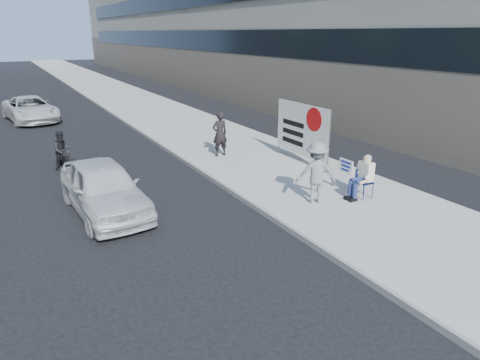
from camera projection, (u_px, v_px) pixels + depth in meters
ground at (278, 277)px, 8.83m from camera, size 160.00×160.00×0.00m
near_sidewalk at (153, 111)px, 27.13m from camera, size 5.00×120.00×0.15m
seated_protester at (362, 174)px, 12.46m from camera, size 0.83×1.11×1.31m
jogger at (316, 173)px, 12.08m from camera, size 1.32×1.09×1.78m
pedestrian_woman at (220, 134)px, 16.74m from camera, size 0.65×0.44×1.76m
protest_banner at (302, 130)px, 15.72m from camera, size 0.08×3.06×2.20m
white_sedan_near at (103, 188)px, 11.80m from camera, size 1.98×4.39×1.46m
white_sedan_far at (30, 109)px, 24.13m from camera, size 2.95×5.23×1.38m
motorcycle at (63, 152)px, 15.68m from camera, size 0.75×2.05×1.42m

